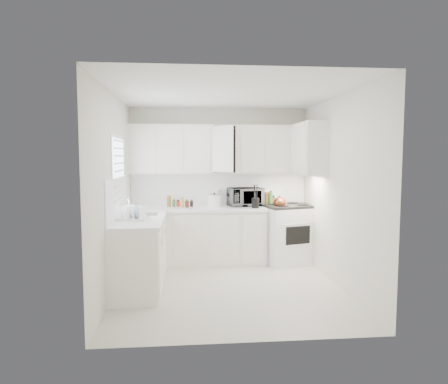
{
  "coord_description": "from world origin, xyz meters",
  "views": [
    {
      "loc": [
        -0.55,
        -5.27,
        1.78
      ],
      "look_at": [
        0.0,
        0.7,
        1.25
      ],
      "focal_mm": 32.17,
      "sensor_mm": 36.0,
      "label": 1
    }
  ],
  "objects": [
    {
      "name": "spice_left_3",
      "position": [
        -0.62,
        1.33,
        1.02
      ],
      "size": [
        0.06,
        0.06,
        0.13
      ],
      "primitive_type": "cylinder",
      "color": "gold",
      "rests_on": "countertop_back"
    },
    {
      "name": "frying_pan",
      "position": [
        1.31,
        1.43,
        0.96
      ],
      "size": [
        0.39,
        0.5,
        0.04
      ],
      "primitive_type": null,
      "rotation": [
        0.0,
        0.0,
        -0.35
      ],
      "color": "black",
      "rests_on": "stove"
    },
    {
      "name": "utensil_crock",
      "position": [
        0.54,
        1.09,
        1.15
      ],
      "size": [
        0.16,
        0.16,
        0.4
      ],
      "primitive_type": null,
      "rotation": [
        0.0,
        0.0,
        0.29
      ],
      "color": "black",
      "rests_on": "countertop_back"
    },
    {
      "name": "spice_left_5",
      "position": [
        -0.47,
        1.33,
        1.02
      ],
      "size": [
        0.06,
        0.06,
        0.13
      ],
      "primitive_type": "cylinder",
      "color": "black",
      "rests_on": "countertop_back"
    },
    {
      "name": "backsplash_left",
      "position": [
        -1.49,
        0.2,
        1.23
      ],
      "size": [
        0.02,
        1.6,
        0.55
      ],
      "primitive_type": "cube",
      "color": "white",
      "rests_on": "wall_left"
    },
    {
      "name": "spice_left_4",
      "position": [
        -0.55,
        1.42,
        1.02
      ],
      "size": [
        0.06,
        0.06,
        0.13
      ],
      "primitive_type": "cylinder",
      "color": "#582319",
      "rests_on": "countertop_back"
    },
    {
      "name": "backsplash_back",
      "position": [
        0.0,
        1.59,
        1.23
      ],
      "size": [
        2.98,
        0.02,
        0.55
      ],
      "primitive_type": "cube",
      "color": "white",
      "rests_on": "wall_back"
    },
    {
      "name": "stove",
      "position": [
        1.13,
        1.27,
        0.63
      ],
      "size": [
        0.96,
        0.86,
        1.25
      ],
      "primitive_type": null,
      "rotation": [
        0.0,
        0.0,
        0.27
      ],
      "color": "white",
      "rests_on": "floor"
    },
    {
      "name": "sauce_right_6",
      "position": [
        0.91,
        1.46,
        1.05
      ],
      "size": [
        0.06,
        0.06,
        0.19
      ],
      "primitive_type": "cylinder",
      "color": "red",
      "rests_on": "countertop_back"
    },
    {
      "name": "sauce_right_4",
      "position": [
        0.8,
        1.46,
        1.05
      ],
      "size": [
        0.06,
        0.06,
        0.19
      ],
      "primitive_type": "cylinder",
      "color": "olive",
      "rests_on": "countertop_back"
    },
    {
      "name": "sauce_right_3",
      "position": [
        0.74,
        1.4,
        1.05
      ],
      "size": [
        0.06,
        0.06,
        0.19
      ],
      "primitive_type": "cylinder",
      "color": "black",
      "rests_on": "countertop_back"
    },
    {
      "name": "sauce_right_2",
      "position": [
        0.69,
        1.46,
        1.05
      ],
      "size": [
        0.06,
        0.06,
        0.19
      ],
      "primitive_type": "cylinder",
      "color": "#582319",
      "rests_on": "countertop_back"
    },
    {
      "name": "spice_left_1",
      "position": [
        -0.78,
        1.33,
        1.02
      ],
      "size": [
        0.06,
        0.06,
        0.13
      ],
      "primitive_type": "cylinder",
      "color": "#287A3D",
      "rests_on": "countertop_back"
    },
    {
      "name": "microwave",
      "position": [
        0.42,
        1.41,
        1.14
      ],
      "size": [
        0.61,
        0.43,
        0.37
      ],
      "primitive_type": "imported",
      "rotation": [
        0.0,
        0.0,
        0.24
      ],
      "color": "gray",
      "rests_on": "countertop_back"
    },
    {
      "name": "paper_towel",
      "position": [
        -0.07,
        1.47,
        1.08
      ],
      "size": [
        0.12,
        0.12,
        0.27
      ],
      "primitive_type": "cylinder",
      "color": "white",
      "rests_on": "countertop_back"
    },
    {
      "name": "tea_kettle",
      "position": [
        0.95,
        1.11,
        1.05
      ],
      "size": [
        0.23,
        0.2,
        0.21
      ],
      "primitive_type": null,
      "rotation": [
        0.0,
        0.0,
        -0.01
      ],
      "color": "brown",
      "rests_on": "stove"
    },
    {
      "name": "upper_cabinets_right",
      "position": [
        1.33,
        0.82,
        1.5
      ],
      "size": [
        0.33,
        0.9,
        0.8
      ],
      "primitive_type": null,
      "color": "silver",
      "rests_on": "wall_right"
    },
    {
      "name": "sauce_right_1",
      "position": [
        0.64,
        1.4,
        1.05
      ],
      "size": [
        0.06,
        0.06,
        0.19
      ],
      "primitive_type": "cylinder",
      "color": "gold",
      "rests_on": "countertop_back"
    },
    {
      "name": "wall_front",
      "position": [
        0.0,
        -1.6,
        1.3
      ],
      "size": [
        3.0,
        0.0,
        3.0
      ],
      "primitive_type": "plane",
      "rotation": [
        -1.57,
        0.0,
        0.0
      ],
      "color": "silver",
      "rests_on": "ground"
    },
    {
      "name": "sauce_right_5",
      "position": [
        0.85,
        1.4,
        1.05
      ],
      "size": [
        0.06,
        0.06,
        0.19
      ],
      "primitive_type": "cylinder",
      "color": "#287A3D",
      "rests_on": "countertop_back"
    },
    {
      "name": "spice_left_0",
      "position": [
        -0.85,
        1.42,
        1.02
      ],
      "size": [
        0.06,
        0.06,
        0.13
      ],
      "primitive_type": "cylinder",
      "color": "olive",
      "rests_on": "countertop_back"
    },
    {
      "name": "ceiling",
      "position": [
        0.0,
        0.0,
        2.6
      ],
      "size": [
        3.2,
        3.2,
        0.0
      ],
      "primitive_type": "plane",
      "rotation": [
        3.14,
        0.0,
        0.0
      ],
      "color": "white",
      "rests_on": "ground"
    },
    {
      "name": "lower_cabinets_back",
      "position": [
        -0.39,
        1.3,
        0.45
      ],
      "size": [
        2.22,
        0.6,
        0.9
      ],
      "primitive_type": null,
      "color": "silver",
      "rests_on": "floor"
    },
    {
      "name": "countertop_back",
      "position": [
        -0.39,
        1.29,
        0.93
      ],
      "size": [
        2.24,
        0.64,
        0.05
      ],
      "primitive_type": "cube",
      "color": "white",
      "rests_on": "lower_cabinets_back"
    },
    {
      "name": "countertop_left",
      "position": [
        -1.19,
        0.2,
        0.93
      ],
      "size": [
        0.64,
        1.62,
        0.05
      ],
      "primitive_type": "cube",
      "color": "white",
      "rests_on": "lower_cabinets_left"
    },
    {
      "name": "upper_cabinets_back",
      "position": [
        0.0,
        1.44,
        1.5
      ],
      "size": [
        3.0,
        0.33,
        0.8
      ],
      "primitive_type": null,
      "color": "silver",
      "rests_on": "wall_back"
    },
    {
      "name": "window_blinds",
      "position": [
        -1.48,
        0.35,
        1.55
      ],
      "size": [
        0.06,
        0.96,
        1.06
      ],
      "primitive_type": null,
      "color": "white",
      "rests_on": "wall_left"
    },
    {
      "name": "wall_left",
      "position": [
        -1.5,
        0.0,
        1.3
      ],
      "size": [
        0.0,
        3.2,
        3.2
      ],
      "primitive_type": "plane",
      "rotation": [
        1.57,
        0.0,
        1.57
      ],
      "color": "silver",
      "rests_on": "ground"
    },
    {
      "name": "dish_rack",
      "position": [
        -1.26,
        0.05,
        1.06
      ],
      "size": [
        0.44,
        0.37,
        0.21
      ],
      "primitive_type": null,
      "rotation": [
        0.0,
        0.0,
        -0.21
      ],
      "color": "white",
      "rests_on": "countertop_left"
    },
    {
      "name": "wall_right",
      "position": [
        1.5,
        0.0,
        1.3
      ],
      "size": [
        0.0,
        3.2,
        3.2
      ],
      "primitive_type": "plane",
      "rotation": [
        1.57,
        0.0,
        -1.57
      ],
      "color": "silver",
      "rests_on": "ground"
    },
    {
      "name": "sauce_right_0",
      "position": [
        0.58,
        1.46,
        1.05
      ],
      "size": [
        0.06,
        0.06,
        0.19
      ],
      "primitive_type": "cylinder",
      "color": "red",
      "rests_on": "countertop_back"
    },
    {
      "name": "wall_back",
      "position": [
        0.0,
        1.6,
        1.3
      ],
      "size": [
        3.0,
        0.0,
        3.0
      ],
      "primitive_type": "plane",
      "rotation": [
        1.57,
        0.0,
        0.0
      ],
      "color": "silver",
      "rests_on": "ground"
    },
    {
      "name": "lower_cabinets_left",
      "position": [
        -1.2,
        0.2,
        0.45
      ],
      "size": [
        0.6,
        1.6,
        0.9
      ],
      "primitive_type": null,
      "color": "silver",
      "rests_on": "floor"
    },
    {
      "name": "floor",
      "position": [
        0.0,
        0.0,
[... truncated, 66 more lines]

